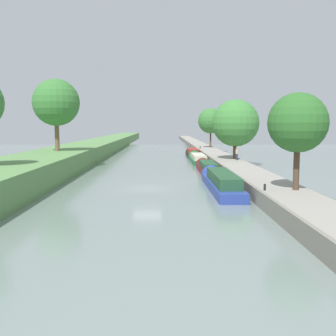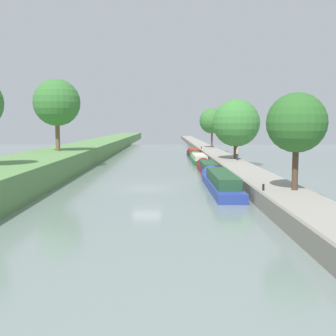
% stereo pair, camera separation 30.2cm
% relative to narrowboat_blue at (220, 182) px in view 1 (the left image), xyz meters
% --- Properties ---
extents(ground_plane, '(160.00, 160.00, 0.00)m').
position_rel_narrowboat_blue_xyz_m(ground_plane, '(-6.47, 0.43, -0.66)').
color(ground_plane, slate).
extents(left_grassy_bank, '(7.46, 260.00, 2.34)m').
position_rel_narrowboat_blue_xyz_m(left_grassy_bank, '(-18.41, 0.43, 0.51)').
color(left_grassy_bank, '#5B894C').
rests_on(left_grassy_bank, ground_plane).
extents(right_towpath, '(3.65, 260.00, 1.08)m').
position_rel_narrowboat_blue_xyz_m(right_towpath, '(3.56, 0.43, -0.11)').
color(right_towpath, gray).
rests_on(right_towpath, ground_plane).
extents(stone_quay, '(0.25, 260.00, 1.13)m').
position_rel_narrowboat_blue_xyz_m(stone_quay, '(1.61, 0.43, -0.09)').
color(stone_quay, gray).
rests_on(stone_quay, ground_plane).
extents(narrowboat_blue, '(2.15, 14.35, 2.27)m').
position_rel_narrowboat_blue_xyz_m(narrowboat_blue, '(0.00, 0.00, 0.00)').
color(narrowboat_blue, '#283D93').
rests_on(narrowboat_blue, ground_plane).
extents(narrowboat_maroon, '(1.92, 11.20, 1.86)m').
position_rel_narrowboat_blue_xyz_m(narrowboat_maroon, '(0.26, 13.51, -0.15)').
color(narrowboat_maroon, maroon).
rests_on(narrowboat_maroon, ground_plane).
extents(narrowboat_green, '(2.15, 12.96, 2.04)m').
position_rel_narrowboat_blue_xyz_m(narrowboat_green, '(0.24, 26.72, -0.16)').
color(narrowboat_green, '#1E6033').
rests_on(narrowboat_green, ground_plane).
extents(narrowboat_black, '(2.01, 10.25, 2.09)m').
position_rel_narrowboat_blue_xyz_m(narrowboat_black, '(0.24, 38.05, -0.11)').
color(narrowboat_black, black).
rests_on(narrowboat_black, ground_plane).
extents(tree_rightbank_near, '(4.17, 4.17, 6.80)m').
position_rel_narrowboat_blue_xyz_m(tree_rightbank_near, '(4.29, -7.24, 5.12)').
color(tree_rightbank_near, '#4C3828').
rests_on(tree_rightbank_near, right_towpath).
extents(tree_rightbank_midnear, '(6.25, 6.25, 7.91)m').
position_rel_narrowboat_blue_xyz_m(tree_rightbank_midnear, '(4.59, 18.87, 5.20)').
color(tree_rightbank_midnear, '#4C3828').
rests_on(tree_rightbank_midnear, right_towpath).
extents(tree_rightbank_midfar, '(5.05, 5.05, 7.83)m').
position_rel_narrowboat_blue_xyz_m(tree_rightbank_midfar, '(4.52, 46.49, 5.72)').
color(tree_rightbank_midfar, '#4C3828').
rests_on(tree_rightbank_midfar, right_towpath).
extents(tree_leftbank_upstream, '(5.85, 5.85, 9.00)m').
position_rel_narrowboat_blue_xyz_m(tree_leftbank_upstream, '(-18.44, 16.19, 7.73)').
color(tree_leftbank_upstream, brown).
rests_on(tree_leftbank_upstream, left_grassy_bank).
extents(person_walking, '(0.34, 0.34, 1.66)m').
position_rel_narrowboat_blue_xyz_m(person_walking, '(4.49, 16.93, 1.30)').
color(person_walking, '#282D42').
rests_on(person_walking, right_towpath).
extents(mooring_bollard_near, '(0.16, 0.16, 0.45)m').
position_rel_narrowboat_blue_xyz_m(mooring_bollard_near, '(2.04, -7.46, 0.65)').
color(mooring_bollard_near, black).
rests_on(mooring_bollard_near, right_towpath).
extents(mooring_bollard_far, '(0.16, 0.16, 0.45)m').
position_rel_narrowboat_blue_xyz_m(mooring_bollard_far, '(2.04, 42.09, 0.65)').
color(mooring_bollard_far, black).
rests_on(mooring_bollard_far, right_towpath).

